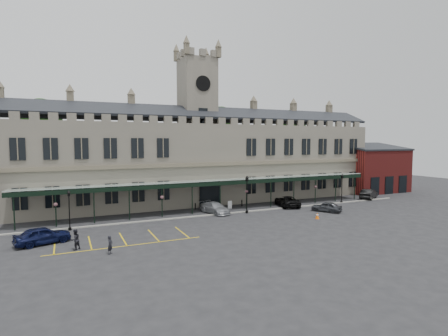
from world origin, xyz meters
name	(u,v)px	position (x,y,z in m)	size (l,w,h in m)	color
ground	(245,223)	(0.00, 0.00, 0.00)	(140.00, 140.00, 0.00)	black
station_building	(198,161)	(0.00, 15.91, 6.47)	(60.00, 10.36, 17.30)	#605B50
clock_tower	(197,118)	(0.00, 16.00, 13.11)	(5.60, 5.60, 24.80)	#605B50
canopy	(220,194)	(0.00, 7.46, 2.40)	(50.00, 4.10, 4.30)	#8C9E93
brick_annex	(372,169)	(34.00, 12.97, 4.16)	(12.40, 8.36, 9.23)	maroon
kerb	(226,214)	(0.00, 5.50, 0.06)	(60.00, 0.40, 0.12)	gray
parking_markings	(124,240)	(-14.00, -1.50, 0.00)	(16.00, 6.00, 0.01)	gold
tree_behind_left	(41,119)	(-22.00, 25.00, 12.81)	(6.00, 6.00, 16.00)	#332314
tree_behind_mid	(221,124)	(8.00, 25.00, 12.81)	(6.00, 6.00, 16.00)	#332314
tree_behind_right	(291,125)	(24.00, 25.00, 12.81)	(6.00, 6.00, 16.00)	#332314
lamp_post_left	(69,207)	(-18.64, 4.82, 2.57)	(0.41, 0.41, 4.33)	black
lamp_post_mid	(247,191)	(2.79, 4.83, 2.96)	(0.47, 0.47, 5.00)	black
lamp_post_right	(342,186)	(19.72, 5.53, 2.68)	(0.43, 0.43, 4.53)	black
traffic_cone	(317,216)	(9.06, -1.73, 0.37)	(0.47, 0.47, 0.75)	#EF5E07
sign_board	(230,205)	(2.04, 8.49, 0.54)	(0.65, 0.11, 1.10)	black
bollard_left	(195,206)	(-2.55, 10.06, 0.44)	(0.16, 0.16, 0.89)	black
bollard_right	(242,203)	(4.46, 9.47, 0.48)	(0.17, 0.17, 0.95)	black
car_left_a	(43,235)	(-20.99, 0.40, 0.82)	(1.93, 4.80, 1.63)	black
car_taxi	(215,208)	(-1.10, 6.49, 0.73)	(2.04, 5.01, 1.45)	#9B9EA3
car_van	(287,201)	(10.41, 6.64, 0.76)	(2.51, 5.45, 1.51)	black
car_right_a	(326,207)	(13.00, 1.20, 0.68)	(1.60, 3.96, 1.35)	#313438
car_right_b	(369,194)	(26.58, 6.63, 0.81)	(1.72, 4.94, 1.63)	black
person_a	(110,245)	(-15.66, -5.14, 0.78)	(0.57, 0.37, 1.56)	black
person_b	(75,240)	(-18.30, -2.73, 0.90)	(0.88, 0.68, 1.81)	black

